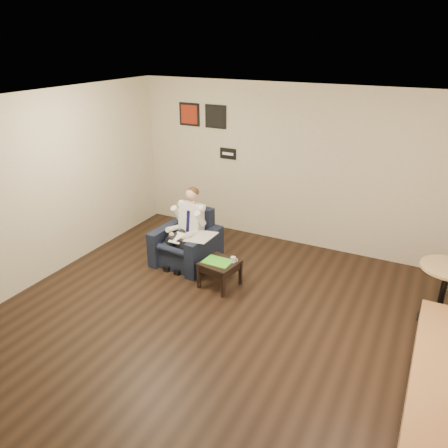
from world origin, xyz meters
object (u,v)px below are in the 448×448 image
at_px(armchair, 186,239).
at_px(banquette, 447,350).
at_px(cafe_table, 442,295).
at_px(green_folder, 218,261).
at_px(smartphone, 228,259).
at_px(coffee_mug, 233,260).
at_px(seated_man, 181,232).
at_px(side_table, 220,274).

xyz_separation_m(armchair, banquette, (3.88, -1.36, 0.18)).
relative_size(armchair, cafe_table, 1.09).
bearing_deg(green_folder, smartphone, 56.90).
bearing_deg(coffee_mug, seated_man, 168.39).
height_order(seated_man, green_folder, seated_man).
relative_size(side_table, smartphone, 3.93).
xyz_separation_m(smartphone, cafe_table, (2.90, 0.36, 0.00)).
xyz_separation_m(green_folder, cafe_table, (3.00, 0.51, -0.00)).
distance_m(seated_man, green_folder, 0.89).
bearing_deg(banquette, cafe_table, 92.62).
height_order(coffee_mug, smartphone, coffee_mug).
bearing_deg(cafe_table, armchair, -178.66).
xyz_separation_m(armchair, coffee_mug, (1.02, -0.32, 0.01)).
bearing_deg(smartphone, green_folder, -103.96).
distance_m(side_table, banquette, 3.21).
bearing_deg(green_folder, side_table, 24.55).
distance_m(armchair, smartphone, 0.95).
relative_size(side_table, coffee_mug, 5.79).
xyz_separation_m(coffee_mug, smartphone, (-0.11, 0.05, -0.04)).
xyz_separation_m(seated_man, side_table, (0.85, -0.29, -0.40)).
height_order(green_folder, smartphone, green_folder).
xyz_separation_m(seated_man, smartphone, (0.91, -0.16, -0.19)).
distance_m(armchair, coffee_mug, 1.07).
distance_m(smartphone, cafe_table, 2.93).
distance_m(green_folder, cafe_table, 3.05).
height_order(armchair, smartphone, armchair).
relative_size(coffee_mug, smartphone, 0.68).
bearing_deg(cafe_table, green_folder, -170.37).
relative_size(side_table, cafe_table, 0.60).
bearing_deg(seated_man, coffee_mug, -7.94).
height_order(armchair, seated_man, seated_man).
bearing_deg(armchair, coffee_mug, -14.04).
relative_size(seated_man, coffee_mug, 13.89).
distance_m(coffee_mug, cafe_table, 2.82).
height_order(armchair, cafe_table, armchair).
xyz_separation_m(side_table, smartphone, (0.07, 0.14, 0.21)).
distance_m(side_table, coffee_mug, 0.32).
bearing_deg(banquette, green_folder, 162.96).
bearing_deg(armchair, side_table, -22.23).
bearing_deg(coffee_mug, green_folder, -155.45).
height_order(armchair, side_table, armchair).
relative_size(coffee_mug, cafe_table, 0.10).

